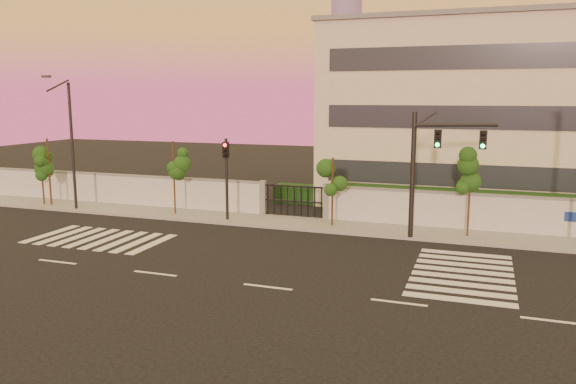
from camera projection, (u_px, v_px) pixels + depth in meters
name	position (u px, v px, depth m)	size (l,w,h in m)	color
ground	(268.00, 287.00, 21.54)	(120.00, 120.00, 0.00)	black
sidewalk	(336.00, 226.00, 31.30)	(60.00, 3.00, 0.15)	gray
perimeter_wall	(345.00, 204.00, 32.49)	(60.00, 0.36, 2.20)	#B8BABF
hedge_row	(372.00, 201.00, 34.73)	(41.00, 4.25, 1.80)	black
institutional_building	(509.00, 112.00, 38.01)	(24.40, 12.40, 12.25)	beige
road_markings	(266.00, 257.00, 25.55)	(57.00, 7.62, 0.02)	silver
street_tree_a	(42.00, 164.00, 36.98)	(1.36, 1.08, 3.81)	#382314
street_tree_b	(49.00, 157.00, 36.71)	(1.57, 1.25, 4.53)	#382314
street_tree_c	(174.00, 161.00, 33.82)	(1.35, 1.07, 4.58)	#382314
street_tree_d	(333.00, 176.00, 30.77)	(1.40, 1.12, 3.94)	#382314
street_tree_e	(471.00, 172.00, 28.30)	(1.36, 1.08, 4.71)	#382314
traffic_signal_main	(430.00, 160.00, 27.70)	(4.03, 1.44, 6.50)	black
traffic_signal_secondary	(226.00, 169.00, 32.24)	(0.38, 0.35, 4.87)	black
streetlight_west	(70.00, 139.00, 35.05)	(0.51, 2.04, 8.46)	black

